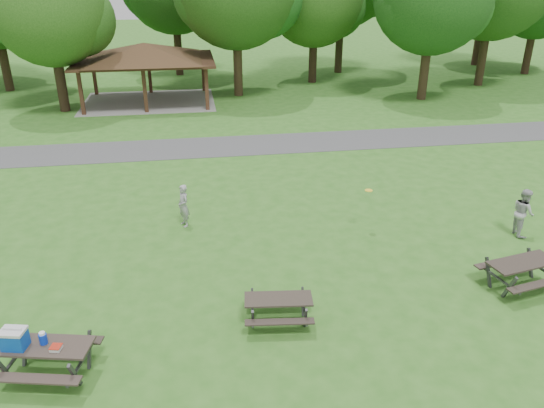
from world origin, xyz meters
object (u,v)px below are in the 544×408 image
at_px(picnic_table_near, 36,347).
at_px(frisbee_thrower, 183,206).
at_px(frisbee_catcher, 523,212).
at_px(picnic_table_middle, 278,304).

relative_size(picnic_table_near, frisbee_thrower, 1.50).
height_order(picnic_table_near, frisbee_catcher, frisbee_catcher).
bearing_deg(picnic_table_near, frisbee_catcher, 17.56).
height_order(picnic_table_near, frisbee_thrower, frisbee_thrower).
relative_size(picnic_table_middle, frisbee_catcher, 1.12).
xyz_separation_m(frisbee_thrower, frisbee_catcher, (11.15, -2.43, 0.07)).
bearing_deg(frisbee_thrower, frisbee_catcher, 53.49).
xyz_separation_m(picnic_table_near, picnic_table_middle, (5.51, 1.09, -0.24)).
bearing_deg(frisbee_thrower, picnic_table_middle, -2.72).
height_order(frisbee_thrower, frisbee_catcher, frisbee_catcher).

